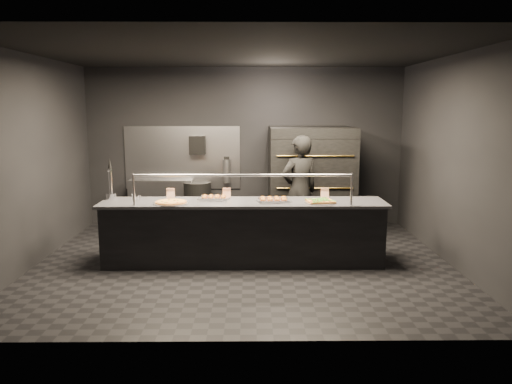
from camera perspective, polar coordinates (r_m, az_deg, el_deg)
room at (r=7.15m, az=-1.67°, el=3.54°), size 6.04×6.00×3.00m
service_counter at (r=7.29m, az=-1.46°, el=-4.59°), size 4.10×0.78×1.37m
pizza_oven at (r=9.12m, az=6.27°, el=1.47°), size 1.50×1.23×1.91m
prep_shelf at (r=9.71m, az=-10.74°, el=-1.23°), size 1.20×0.35×0.90m
towel_dispenser at (r=9.53m, az=-6.71°, el=5.35°), size 0.30×0.20×0.35m
fire_extinguisher at (r=9.55m, az=-3.36°, el=2.45°), size 0.14×0.14×0.51m
beer_tap at (r=7.62m, az=-16.25°, el=0.48°), size 0.16×0.23×0.61m
round_pizza at (r=7.13m, az=-9.69°, el=-1.17°), size 0.51×0.51×0.03m
slider_tray_a at (r=7.35m, az=-4.84°, el=-0.66°), size 0.48×0.42×0.06m
slider_tray_b at (r=7.15m, az=2.00°, el=-0.91°), size 0.51×0.43×0.07m
square_pizza at (r=7.14m, az=7.36°, el=-1.07°), size 0.46×0.46×0.05m
condiment_jar at (r=7.49m, az=-13.62°, el=-0.58°), size 0.13×0.05×0.09m
tent_cards at (r=7.45m, az=-1.75°, el=-0.10°), size 2.43×0.04×0.15m
trash_bin at (r=9.52m, az=-6.69°, el=-1.46°), size 0.52×0.52×0.86m
worker at (r=8.24m, az=4.98°, el=0.19°), size 0.78×0.66×1.81m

